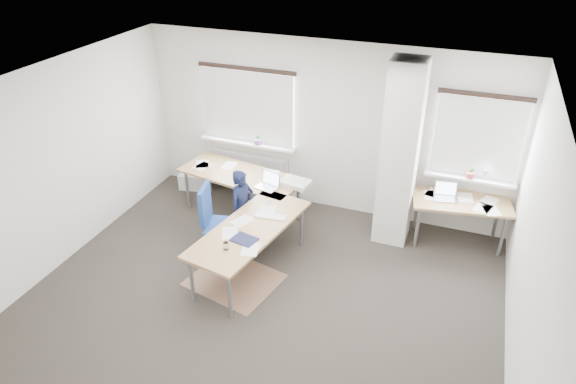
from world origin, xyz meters
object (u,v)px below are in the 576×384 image
at_px(person, 243,208).
at_px(task_chair, 222,238).
at_px(desk_main, 248,201).
at_px(desk_side, 462,203).

bearing_deg(person, task_chair, -175.65).
bearing_deg(desk_main, desk_side, 29.92).
distance_m(desk_main, desk_side, 3.14).
bearing_deg(person, desk_side, -49.59).
bearing_deg(desk_main, person, -125.17).
distance_m(desk_main, person, 0.13).
xyz_separation_m(desk_side, task_chair, (-3.15, -1.60, -0.37)).
relative_size(desk_side, person, 1.25).
bearing_deg(desk_main, task_chair, -100.05).
bearing_deg(task_chair, person, 61.22).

